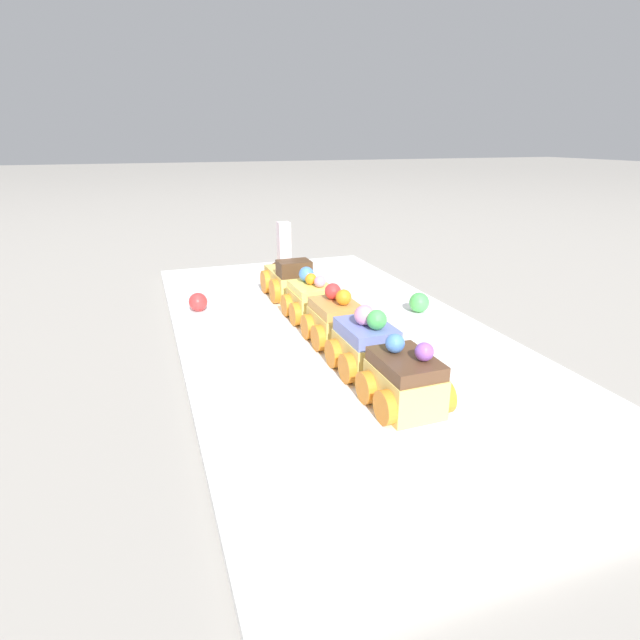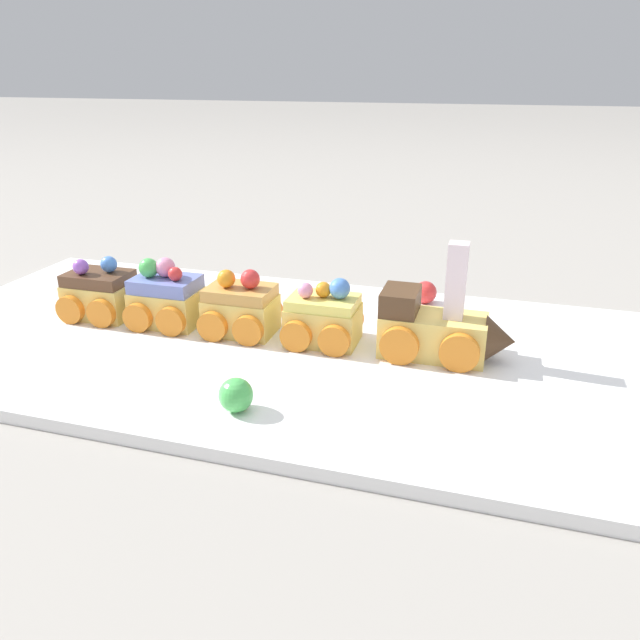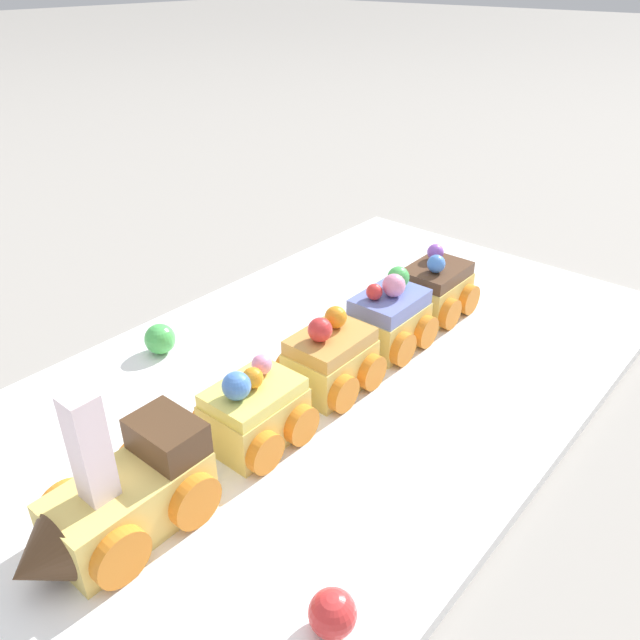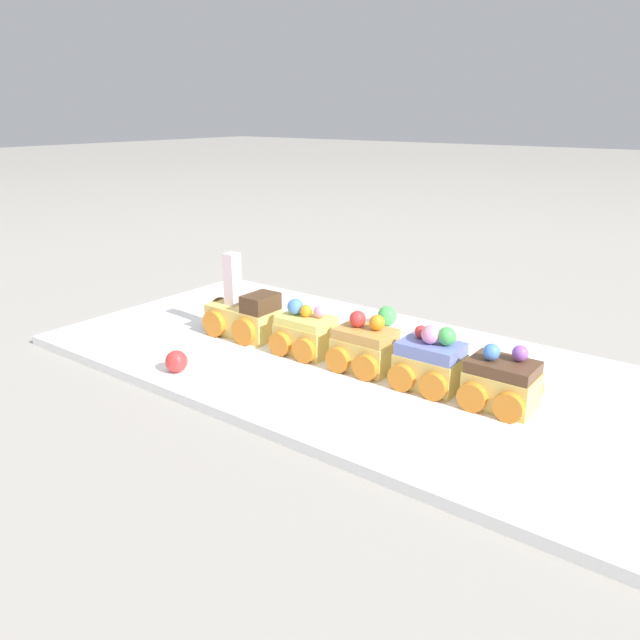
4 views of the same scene
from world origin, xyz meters
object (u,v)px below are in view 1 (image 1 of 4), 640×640
object	(u,v)px
gumball_green	(419,302)
cake_train_locomotive	(287,278)
cake_car_lemon	(311,301)
cake_car_caramel	(336,321)
cake_car_blueberry	(366,346)
gumball_red	(198,302)
cake_car_chocolate	(404,382)

from	to	relation	value
gumball_green	cake_train_locomotive	bearing A→B (deg)	46.72
cake_car_lemon	cake_car_caramel	size ratio (longest dim) A/B	1.00
cake_train_locomotive	cake_car_lemon	xyz separation A→B (m)	(-0.12, -0.00, -0.00)
cake_train_locomotive	cake_car_blueberry	xyz separation A→B (m)	(-0.29, -0.00, 0.00)
cake_car_lemon	cake_car_blueberry	world-z (taller)	cake_car_blueberry
gumball_red	gumball_green	world-z (taller)	gumball_green
cake_car_chocolate	gumball_red	world-z (taller)	cake_car_chocolate
cake_train_locomotive	gumball_green	size ratio (longest dim) A/B	4.47
cake_car_caramel	cake_car_blueberry	world-z (taller)	cake_car_blueberry
cake_car_lemon	cake_car_chocolate	size ratio (longest dim) A/B	1.00
cake_car_lemon	cake_car_chocolate	xyz separation A→B (m)	(-0.26, -0.00, 0.00)
cake_car_caramel	cake_car_chocolate	size ratio (longest dim) A/B	1.00
gumball_red	gumball_green	size ratio (longest dim) A/B	0.94
cake_car_caramel	cake_car_chocolate	xyz separation A→B (m)	(-0.17, -0.00, -0.00)
cake_car_caramel	gumball_red	world-z (taller)	cake_car_caramel
cake_car_lemon	gumball_red	size ratio (longest dim) A/B	2.68
cake_car_lemon	gumball_green	size ratio (longest dim) A/B	2.51
cake_car_chocolate	cake_train_locomotive	bearing A→B (deg)	-0.00
cake_car_caramel	cake_car_blueberry	xyz separation A→B (m)	(-0.09, -0.00, 0.00)
gumball_red	cake_car_caramel	bearing A→B (deg)	-140.08
cake_car_blueberry	gumball_red	bearing A→B (deg)	28.70
gumball_green	cake_car_chocolate	bearing A→B (deg)	146.87
cake_car_lemon	cake_car_caramel	xyz separation A→B (m)	(-0.09, -0.00, 0.00)
cake_car_lemon	cake_car_caramel	bearing A→B (deg)	-179.93
gumball_red	gumball_green	distance (m)	0.32
cake_car_caramel	cake_car_blueberry	bearing A→B (deg)	179.94
cake_train_locomotive	cake_car_lemon	bearing A→B (deg)	-179.97
gumball_red	gumball_green	xyz separation A→B (m)	(-0.11, -0.30, 0.00)
cake_car_lemon	gumball_red	xyz separation A→B (m)	(0.08, 0.14, -0.01)
cake_train_locomotive	gumball_red	xyz separation A→B (m)	(-0.03, 0.14, -0.01)
cake_car_lemon	cake_car_blueberry	xyz separation A→B (m)	(-0.18, -0.00, 0.00)
cake_car_lemon	cake_train_locomotive	bearing A→B (deg)	0.03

